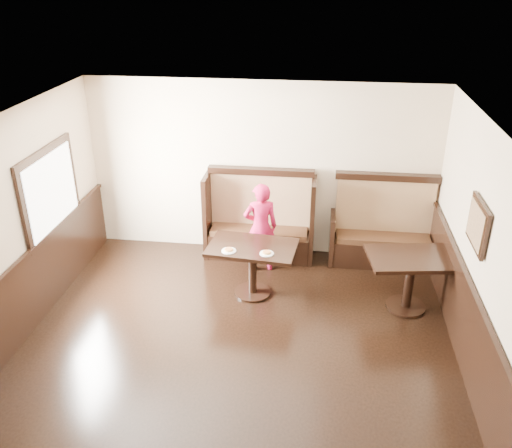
% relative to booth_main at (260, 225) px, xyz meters
% --- Properties ---
extents(ground, '(7.00, 7.00, 0.00)m').
position_rel_booth_main_xyz_m(ground, '(0.00, -3.30, -0.53)').
color(ground, black).
rests_on(ground, ground).
extents(room_shell, '(7.00, 7.00, 7.00)m').
position_rel_booth_main_xyz_m(room_shell, '(-0.30, -3.01, 0.14)').
color(room_shell, beige).
rests_on(room_shell, ground).
extents(booth_main, '(1.75, 0.72, 1.45)m').
position_rel_booth_main_xyz_m(booth_main, '(0.00, 0.00, 0.00)').
color(booth_main, black).
rests_on(booth_main, ground).
extents(booth_neighbor, '(1.65, 0.72, 1.45)m').
position_rel_booth_main_xyz_m(booth_neighbor, '(1.95, -0.00, -0.05)').
color(booth_neighbor, black).
rests_on(booth_neighbor, ground).
extents(table_main, '(1.29, 0.88, 0.78)m').
position_rel_booth_main_xyz_m(table_main, '(0.04, -1.20, 0.07)').
color(table_main, black).
rests_on(table_main, ground).
extents(table_neighbor, '(1.27, 0.93, 0.81)m').
position_rel_booth_main_xyz_m(table_neighbor, '(2.21, -1.28, 0.08)').
color(table_neighbor, black).
rests_on(table_neighbor, ground).
extents(child, '(0.59, 0.47, 1.43)m').
position_rel_booth_main_xyz_m(child, '(0.07, -0.48, 0.19)').
color(child, '#AA123C').
rests_on(child, ground).
extents(pizza_plate_left, '(0.20, 0.20, 0.04)m').
position_rel_booth_main_xyz_m(pizza_plate_left, '(-0.26, -1.39, 0.27)').
color(pizza_plate_left, white).
rests_on(pizza_plate_left, table_main).
extents(pizza_plate_right, '(0.20, 0.20, 0.04)m').
position_rel_booth_main_xyz_m(pizza_plate_right, '(0.26, -1.40, 0.27)').
color(pizza_plate_right, white).
rests_on(pizza_plate_right, table_main).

